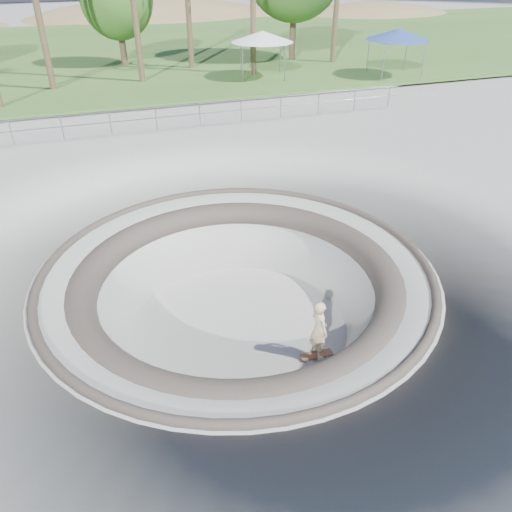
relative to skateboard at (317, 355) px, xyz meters
The scene contains 9 objects.
ground 3.03m from the skateboard, 129.94° to the left, with size 180.00×180.00×0.00m, color #A6A6A1.
skate_bowl 2.41m from the skateboard, 129.94° to the left, with size 14.00×14.00×4.10m.
grass_strip 35.94m from the skateboard, 92.48° to the left, with size 180.00×36.00×0.12m.
distant_hills 59.29m from the skateboard, 87.84° to the left, with size 103.20×45.00×28.60m.
safety_railing 14.16m from the skateboard, 96.38° to the left, with size 25.00×0.06×1.03m.
skateboard is the anchor object (origin of this frame).
skater 0.85m from the skateboard, 71.57° to the right, with size 0.61×0.40×1.66m, color #D6BD8A.
canopy_white 23.50m from the skateboard, 73.66° to the left, with size 5.16×5.16×2.71m.
canopy_blue 25.03m from the skateboard, 53.76° to the left, with size 5.40×5.40×2.77m.
Camera 1 is at (-3.13, -10.45, 7.09)m, focal length 35.00 mm.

